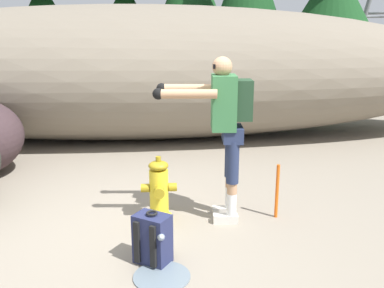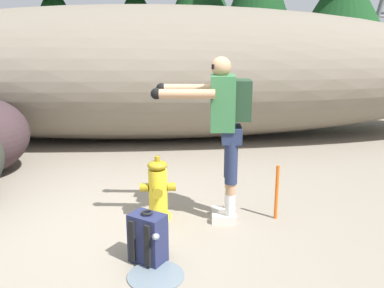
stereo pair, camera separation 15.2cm
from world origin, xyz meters
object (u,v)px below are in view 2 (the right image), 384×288
Objects in this scene: fire_hydrant at (158,191)px; utility_worker at (223,119)px; spare_backpack at (148,238)px; survey_stake at (277,192)px.

utility_worker reaches higher than fire_hydrant.
survey_stake is (1.34, 0.79, 0.08)m from spare_backpack.
spare_backpack is 0.78× the size of survey_stake.
survey_stake is at bearing -25.19° from spare_backpack.
fire_hydrant is 0.41× the size of utility_worker.
utility_worker reaches higher than spare_backpack.
fire_hydrant is at bearing 0.45° from utility_worker.
fire_hydrant reaches higher than survey_stake.
spare_backpack is at bearing 52.60° from utility_worker.
utility_worker reaches higher than survey_stake.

